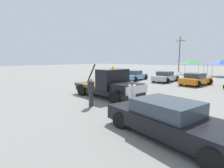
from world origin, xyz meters
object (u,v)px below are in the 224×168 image
(canopy_tent_green, at_px, (192,62))
(utility_pole, at_px, (179,53))
(parked_car_silver, at_px, (165,77))
(canopy_tent_blue, at_px, (222,62))
(person_at_hood, at_px, (91,90))
(parked_car_skyblue, at_px, (134,75))
(parked_car_teal, at_px, (110,74))
(tow_truck, at_px, (110,86))
(person_near_truck, at_px, (132,94))
(foreground_car, at_px, (171,120))
(parked_car_orange, at_px, (196,79))

(canopy_tent_green, relative_size, utility_pole, 0.44)
(parked_car_silver, distance_m, canopy_tent_blue, 13.84)
(person_at_hood, relative_size, parked_car_skyblue, 0.37)
(parked_car_teal, height_order, canopy_tent_blue, canopy_tent_blue)
(tow_truck, bearing_deg, parked_car_silver, 101.73)
(person_near_truck, distance_m, parked_car_skyblue, 15.15)
(person_near_truck, bearing_deg, canopy_tent_green, 172.51)
(canopy_tent_green, bearing_deg, person_near_truck, -78.27)
(foreground_car, distance_m, canopy_tent_green, 30.02)
(parked_car_teal, bearing_deg, person_near_truck, -124.97)
(tow_truck, distance_m, parked_car_silver, 11.92)
(parked_car_skyblue, xyz_separation_m, canopy_tent_blue, (7.79, 14.39, 1.81))
(parked_car_skyblue, height_order, parked_car_silver, same)
(foreground_car, relative_size, person_at_hood, 3.21)
(tow_truck, bearing_deg, parked_car_skyblue, 121.93)
(foreground_car, distance_m, canopy_tent_blue, 28.75)
(tow_truck, relative_size, foreground_car, 1.07)
(parked_car_orange, bearing_deg, person_at_hood, 179.99)
(foreground_car, distance_m, parked_car_silver, 16.96)
(canopy_tent_blue, xyz_separation_m, utility_pole, (-10.43, 8.44, 1.96))
(person_at_hood, bearing_deg, tow_truck, 91.78)
(parked_car_skyblue, distance_m, parked_car_silver, 4.17)
(parked_car_skyblue, relative_size, parked_car_orange, 1.02)
(utility_pole, bearing_deg, canopy_tent_green, -56.07)
(canopy_tent_blue, height_order, utility_pole, utility_pole)
(person_at_hood, bearing_deg, parked_car_teal, 113.63)
(canopy_tent_blue, distance_m, utility_pole, 13.56)
(canopy_tent_blue, bearing_deg, parked_car_silver, -106.08)
(person_at_hood, height_order, parked_car_teal, person_at_hood)
(parked_car_silver, height_order, parked_car_orange, same)
(parked_car_teal, bearing_deg, canopy_tent_green, -18.55)
(canopy_tent_green, bearing_deg, utility_pole, 123.93)
(utility_pole, bearing_deg, canopy_tent_blue, -38.97)
(person_at_hood, bearing_deg, foreground_car, -24.39)
(foreground_car, height_order, canopy_tent_blue, canopy_tent_blue)
(tow_truck, xyz_separation_m, canopy_tent_blue, (2.59, 25.03, 1.53))
(parked_car_skyblue, relative_size, canopy_tent_green, 1.30)
(tow_truck, distance_m, utility_pole, 34.56)
(parked_car_silver, bearing_deg, parked_car_orange, -99.37)
(person_at_hood, bearing_deg, person_near_truck, -0.21)
(parked_car_teal, relative_size, canopy_tent_green, 1.25)
(tow_truck, bearing_deg, canopy_tent_blue, 90.01)
(tow_truck, xyz_separation_m, person_near_truck, (3.30, -1.89, 0.06))
(parked_car_silver, distance_m, utility_pole, 22.93)
(tow_truck, xyz_separation_m, parked_car_skyblue, (-5.19, 10.65, -0.27))
(person_near_truck, height_order, parked_car_orange, person_near_truck)
(parked_car_teal, relative_size, parked_car_silver, 1.01)
(foreground_car, xyz_separation_m, parked_car_skyblue, (-11.33, 14.08, -0.00))
(canopy_tent_green, height_order, canopy_tent_blue, canopy_tent_blue)
(tow_truck, height_order, person_at_hood, tow_truck)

